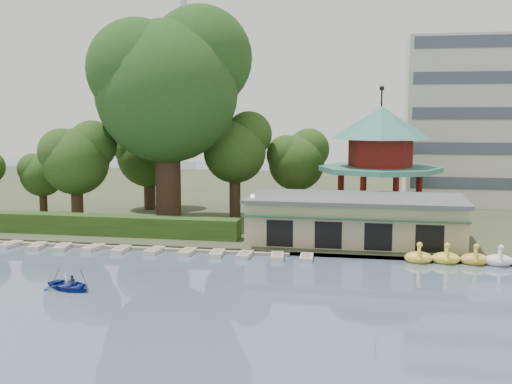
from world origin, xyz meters
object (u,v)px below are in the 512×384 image
(dock, at_px, (95,245))
(big_tree, at_px, (169,80))
(rowboat_with_passengers, at_px, (69,282))
(boathouse, at_px, (355,219))
(pavilion, at_px, (380,153))

(dock, relative_size, big_tree, 1.55)
(dock, height_order, rowboat_with_passengers, rowboat_with_passengers)
(dock, height_order, big_tree, big_tree)
(big_tree, distance_m, rowboat_with_passengers, 27.80)
(boathouse, bearing_deg, big_tree, 161.60)
(boathouse, bearing_deg, pavilion, 78.72)
(boathouse, relative_size, big_tree, 0.85)
(dock, relative_size, rowboat_with_passengers, 5.89)
(dock, distance_m, pavilion, 29.14)
(dock, bearing_deg, big_tree, 73.85)
(pavilion, distance_m, rowboat_with_passengers, 34.73)
(dock, xyz_separation_m, pavilion, (24.00, 14.80, 7.36))
(boathouse, height_order, rowboat_with_passengers, boathouse)
(rowboat_with_passengers, bearing_deg, big_tree, 92.38)
(big_tree, bearing_deg, rowboat_with_passengers, -87.62)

